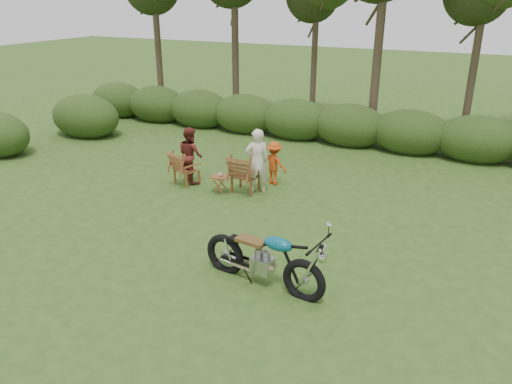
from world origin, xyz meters
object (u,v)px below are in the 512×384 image
at_px(side_table, 220,184).
at_px(adult_a, 257,192).
at_px(motorcycle, 263,283).
at_px(cup, 220,174).
at_px(adult_b, 192,181).
at_px(lawn_chair_left, 187,184).
at_px(lawn_chair_right, 246,192).
at_px(child, 274,184).

xyz_separation_m(side_table, adult_a, (0.87, 0.43, -0.23)).
bearing_deg(adult_a, motorcycle, 80.13).
height_order(cup, adult_b, adult_b).
height_order(side_table, adult_a, adult_a).
height_order(motorcycle, lawn_chair_left, motorcycle).
height_order(lawn_chair_right, adult_b, adult_b).
distance_m(lawn_chair_right, adult_a, 0.30).
xyz_separation_m(motorcycle, child, (-1.82, 4.69, 0.00)).
relative_size(motorcycle, cup, 17.67).
height_order(lawn_chair_right, side_table, lawn_chair_right).
bearing_deg(cup, side_table, 148.29).
relative_size(cup, child, 0.11).
bearing_deg(lawn_chair_left, adult_b, -70.24).
xyz_separation_m(lawn_chair_right, adult_a, (0.29, 0.08, 0.00)).
distance_m(lawn_chair_right, lawn_chair_left, 1.71).
height_order(adult_a, adult_b, adult_a).
xyz_separation_m(motorcycle, adult_a, (-1.97, 3.92, 0.00)).
distance_m(motorcycle, lawn_chair_right, 4.46).
relative_size(motorcycle, side_table, 5.01).
xyz_separation_m(cup, child, (0.98, 1.22, -0.52)).
relative_size(lawn_chair_left, child, 0.80).
bearing_deg(lawn_chair_right, child, -115.55).
relative_size(motorcycle, adult_a, 1.36).
distance_m(lawn_chair_right, side_table, 0.71).
bearing_deg(side_table, lawn_chair_left, 171.10).
xyz_separation_m(motorcycle, lawn_chair_right, (-2.26, 3.84, 0.00)).
xyz_separation_m(lawn_chair_left, child, (2.14, 1.02, 0.00)).
distance_m(side_table, cup, 0.29).
height_order(lawn_chair_right, adult_a, adult_a).
height_order(lawn_chair_right, cup, cup).
distance_m(cup, child, 1.65).
xyz_separation_m(lawn_chair_left, side_table, (1.13, -0.18, 0.23)).
bearing_deg(lawn_chair_left, motorcycle, 156.43).
bearing_deg(adult_a, cup, -8.08).
bearing_deg(motorcycle, adult_b, 143.48).
relative_size(side_table, child, 0.39).
height_order(adult_a, child, adult_a).
relative_size(lawn_chair_right, cup, 7.77).
bearing_deg(motorcycle, adult_a, 124.68).
relative_size(motorcycle, lawn_chair_left, 2.46).
height_order(motorcycle, side_table, motorcycle).
bearing_deg(child, lawn_chair_right, 74.79).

